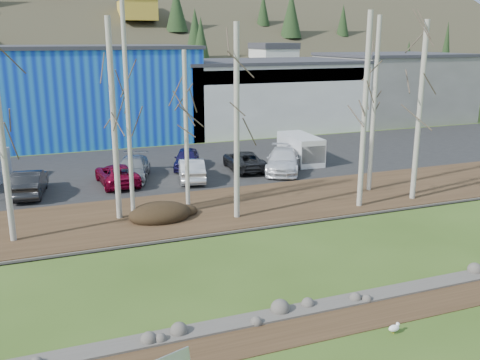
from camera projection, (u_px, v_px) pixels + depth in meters
name	position (u px, v px, depth m)	size (l,w,h in m)	color
ground	(411.00, 347.00, 15.96)	(200.00, 200.00, 0.00)	#324C17
dirt_strip	(370.00, 314.00, 17.85)	(80.00, 1.80, 0.03)	#382616
near_bank_rocks	(354.00, 301.00, 18.75)	(80.00, 0.80, 0.50)	#47423D
river	(300.00, 257.00, 22.45)	(80.00, 8.00, 0.90)	black
far_bank_rocks	(261.00, 226.00, 26.14)	(80.00, 0.80, 0.46)	#47423D
far_bank	(238.00, 206.00, 29.00)	(80.00, 7.00, 0.15)	#382616
parking_lot	(186.00, 165.00, 38.46)	(80.00, 14.00, 0.14)	black
building_blue	(78.00, 93.00, 47.93)	(20.40, 12.24, 8.30)	#0C30B9
building_white	(262.00, 94.00, 54.40)	(18.36, 12.24, 6.80)	#B8B9B4
building_grey	(392.00, 86.00, 59.94)	(14.28, 12.24, 7.30)	slate
seagull	(394.00, 328.00, 16.66)	(0.45, 0.21, 0.32)	gold
dirt_mound	(160.00, 213.00, 26.74)	(3.15, 2.22, 0.62)	black
birch_0	(1.00, 131.00, 22.71)	(0.27, 0.27, 9.88)	beige
birch_1	(114.00, 121.00, 25.71)	(0.28, 0.28, 9.78)	beige
birch_2	(128.00, 113.00, 25.19)	(0.21, 0.21, 10.73)	beige
birch_3	(237.00, 124.00, 25.90)	(0.28, 0.28, 9.52)	beige
birch_4	(186.00, 133.00, 26.94)	(0.22, 0.22, 8.24)	beige
birch_5	(365.00, 112.00, 27.63)	(0.28, 0.28, 10.13)	beige
birch_6	(419.00, 112.00, 29.01)	(0.29, 0.29, 9.73)	beige
birch_7	(374.00, 106.00, 30.67)	(0.26, 0.26, 10.02)	beige
car_1	(29.00, 183.00, 30.67)	(1.59, 4.55, 1.50)	black
car_2	(117.00, 174.00, 33.00)	(2.11, 4.58, 1.27)	maroon
car_3	(133.00, 168.00, 34.20)	(1.97, 4.84, 1.41)	gray
car_4	(187.00, 159.00, 37.09)	(1.61, 4.00, 1.36)	#1A1549
car_5	(191.00, 169.00, 33.91)	(1.51, 4.33, 1.43)	silver
car_6	(244.00, 160.00, 36.64)	(2.18, 4.73, 1.32)	black
car_7	(283.00, 160.00, 36.15)	(2.14, 5.28, 1.53)	white
van_white	(301.00, 149.00, 38.71)	(2.14, 4.60, 1.97)	white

